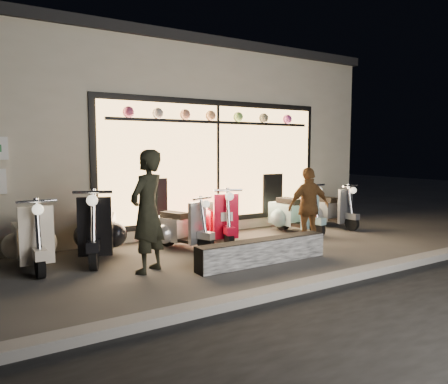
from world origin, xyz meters
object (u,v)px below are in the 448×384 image
(graffiti_barrier, at_px, (263,251))
(man, at_px, (148,211))
(scooter_silver, at_px, (177,228))
(woman, at_px, (309,207))
(scooter_red, at_px, (219,220))

(graffiti_barrier, bearing_deg, man, 162.70)
(scooter_silver, relative_size, woman, 0.88)
(scooter_red, bearing_deg, graffiti_barrier, -82.71)
(scooter_silver, bearing_deg, graffiti_barrier, -90.44)
(scooter_red, bearing_deg, man, -130.35)
(scooter_silver, distance_m, scooter_red, 0.99)
(scooter_red, xyz_separation_m, man, (-2.05, -1.32, 0.49))
(man, xyz_separation_m, woman, (3.25, 0.02, -0.17))
(scooter_silver, height_order, man, man)
(scooter_silver, xyz_separation_m, scooter_red, (0.98, 0.12, 0.04))
(graffiti_barrier, distance_m, scooter_silver, 1.88)
(scooter_red, height_order, woman, woman)
(graffiti_barrier, bearing_deg, woman, 20.41)
(man, bearing_deg, scooter_silver, -163.88)
(scooter_silver, xyz_separation_m, woman, (2.19, -1.18, 0.37))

